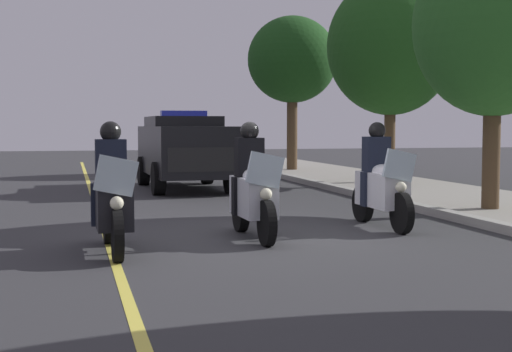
# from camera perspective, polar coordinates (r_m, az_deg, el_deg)

# --- Properties ---
(ground_plane) EXTENTS (80.00, 80.00, 0.00)m
(ground_plane) POSITION_cam_1_polar(r_m,az_deg,el_deg) (11.02, 0.39, -4.78)
(ground_plane) COLOR #333335
(curb_strip) EXTENTS (48.00, 0.24, 0.15)m
(curb_strip) POSITION_cam_1_polar(r_m,az_deg,el_deg) (12.51, 17.54, -3.58)
(curb_strip) COLOR #9E9B93
(curb_strip) RESTS_ON ground
(lane_stripe_center) EXTENTS (48.00, 0.12, 0.01)m
(lane_stripe_center) POSITION_cam_1_polar(r_m,az_deg,el_deg) (10.69, -11.22, -5.10)
(lane_stripe_center) COLOR #E0D14C
(lane_stripe_center) RESTS_ON ground
(police_motorcycle_lead_left) EXTENTS (2.14, 0.57, 1.72)m
(police_motorcycle_lead_left) POSITION_cam_1_polar(r_m,az_deg,el_deg) (9.90, -10.97, -1.76)
(police_motorcycle_lead_left) COLOR black
(police_motorcycle_lead_left) RESTS_ON ground
(police_motorcycle_lead_right) EXTENTS (2.14, 0.57, 1.72)m
(police_motorcycle_lead_right) POSITION_cam_1_polar(r_m,az_deg,el_deg) (10.91, -0.26, -1.17)
(police_motorcycle_lead_right) COLOR black
(police_motorcycle_lead_right) RESTS_ON ground
(police_motorcycle_trailing) EXTENTS (2.14, 0.57, 1.72)m
(police_motorcycle_trailing) POSITION_cam_1_polar(r_m,az_deg,el_deg) (12.24, 9.57, -0.67)
(police_motorcycle_trailing) COLOR black
(police_motorcycle_trailing) RESTS_ON ground
(police_suv) EXTENTS (4.94, 2.15, 2.05)m
(police_suv) POSITION_cam_1_polar(r_m,az_deg,el_deg) (19.52, -5.51, 2.13)
(police_suv) COLOR black
(police_suv) RESTS_ON ground
(tree_mid_block) EXTENTS (2.99, 2.99, 5.12)m
(tree_mid_block) POSITION_cam_1_polar(r_m,az_deg,el_deg) (14.72, 17.80, 10.91)
(tree_mid_block) COLOR #4C3823
(tree_mid_block) RESTS_ON sidewalk_strip
(tree_far_back) EXTENTS (3.52, 3.52, 5.65)m
(tree_far_back) POSITION_cam_1_polar(r_m,az_deg,el_deg) (21.11, 10.31, 9.74)
(tree_far_back) COLOR #4C3823
(tree_far_back) RESTS_ON sidewalk_strip
(tree_behind_suv) EXTENTS (3.16, 3.16, 5.42)m
(tree_behind_suv) POSITION_cam_1_polar(r_m,az_deg,el_deg) (26.56, 2.80, 8.86)
(tree_behind_suv) COLOR #4C3823
(tree_behind_suv) RESTS_ON sidewalk_strip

